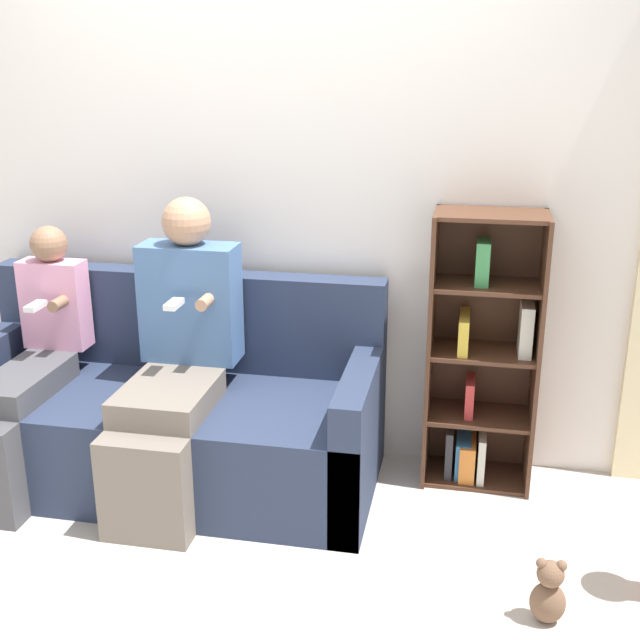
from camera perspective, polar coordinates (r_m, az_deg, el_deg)
ground_plane at (r=3.31m, az=-7.45°, el=-15.69°), size 14.00×14.00×0.00m
back_wall at (r=3.69m, az=-3.62°, el=9.51°), size 10.00×0.06×2.55m
couch at (r=3.69m, az=-10.64°, el=-6.84°), size 1.86×0.82×0.89m
adult_seated at (r=3.45m, az=-10.16°, el=-2.11°), size 0.42×0.78×1.27m
child_seated at (r=3.73m, az=-20.00°, el=-2.99°), size 0.29×0.79×1.11m
bookshelf at (r=3.60m, az=11.38°, el=-2.99°), size 0.47×0.31×1.22m
teddy_bear at (r=2.97m, az=15.94°, el=-18.15°), size 0.12×0.10×0.25m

